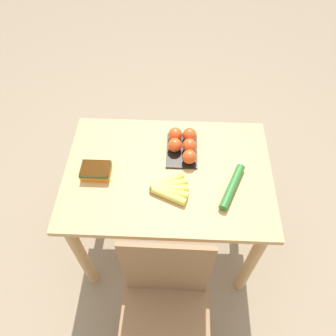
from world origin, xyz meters
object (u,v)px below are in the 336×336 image
(chair, at_px, (165,311))
(banana_bunch, at_px, (169,189))
(cucumber_near, at_px, (232,187))
(tomato_pack, at_px, (183,144))
(carrot_bag, at_px, (96,170))

(chair, bearing_deg, banana_bunch, 90.66)
(banana_bunch, relative_size, cucumber_near, 0.73)
(tomato_pack, height_order, carrot_bag, tomato_pack)
(carrot_bag, bearing_deg, cucumber_near, 174.64)
(banana_bunch, xyz_separation_m, tomato_pack, (-0.06, -0.26, 0.02))
(tomato_pack, distance_m, cucumber_near, 0.34)
(banana_bunch, bearing_deg, carrot_bag, -13.24)
(banana_bunch, relative_size, tomato_pack, 0.81)
(carrot_bag, xyz_separation_m, cucumber_near, (-0.66, 0.06, -0.01))
(chair, xyz_separation_m, tomato_pack, (-0.06, -0.74, 0.33))
(cucumber_near, bearing_deg, carrot_bag, -5.36)
(cucumber_near, bearing_deg, tomato_pack, -45.52)
(cucumber_near, bearing_deg, banana_bunch, 4.42)
(tomato_pack, xyz_separation_m, carrot_bag, (0.43, 0.18, -0.01))
(chair, bearing_deg, tomato_pack, 85.63)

